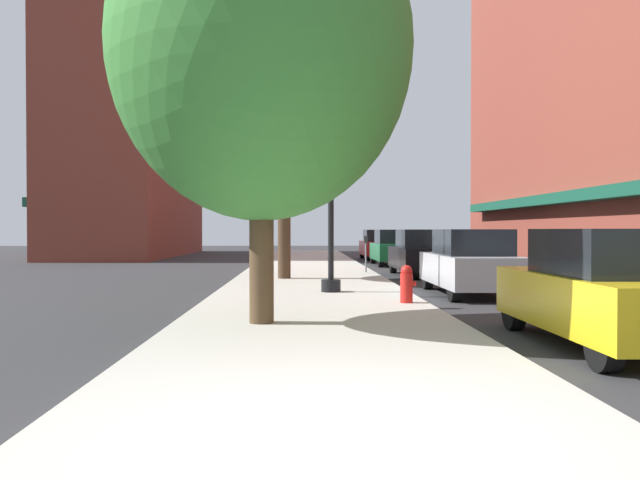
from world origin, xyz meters
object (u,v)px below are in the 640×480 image
Objects in this scene: lamppost at (331,167)px; fire_hydrant at (407,284)px; car_black at (421,253)px; car_red at (379,245)px; car_green at (394,248)px; parking_meter_near at (366,249)px; car_silver at (471,263)px; car_yellow at (608,290)px; tree_mid at (261,48)px; tree_near at (284,104)px.

fire_hydrant is (1.47, -2.46, -2.68)m from lamppost.
car_black is 12.81m from car_red.
car_green is (3.55, 14.07, -2.39)m from lamppost.
parking_meter_near is 0.30× the size of car_red.
car_red is at bearing 90.73° from car_silver.
car_silver is at bearing -74.62° from parking_meter_near.
parking_meter_near is 0.30× the size of car_green.
tree_mid is at bearing 159.52° from car_yellow.
tree_near is at bearing 139.51° from car_silver.
tree_near reaches higher than fire_hydrant.
car_green is at bearing -91.38° from car_red.
tree_mid is 1.71× the size of car_red.
tree_mid reaches higher than parking_meter_near.
parking_meter_near is 0.18× the size of tree_mid.
lamppost is at bearing -101.49° from car_red.
lamppost is 5.69m from tree_mid.
tree_mid reaches higher than fire_hydrant.
car_green is (0.00, 21.14, 0.00)m from car_yellow.
fire_hydrant is 5.76m from tree_mid.
tree_near is 1.96× the size of car_black.
car_red is at bearing 72.62° from tree_near.
lamppost reaches higher than car_silver.
car_black is at bearing -91.38° from car_red.
car_yellow is 1.00× the size of car_green.
car_red is (3.55, 19.88, -2.39)m from lamppost.
parking_meter_near is 7.35m from car_silver.
tree_mid is at bearing -130.48° from car_silver.
lamppost is at bearing -102.20° from parking_meter_near.
tree_mid is (-0.11, -9.84, -0.98)m from tree_near.
tree_near reaches higher than lamppost.
car_red is at bearing 81.14° from parking_meter_near.
car_red is (4.81, 15.38, -4.79)m from tree_near.
parking_meter_near is at bearing -106.93° from car_green.
car_black is (4.81, 2.57, -4.79)m from tree_near.
parking_meter_near is 0.30× the size of car_silver.
car_silver and car_black have the same top height.
tree_mid reaches higher than car_black.
tree_near is at bearing 111.47° from fire_hydrant.
fire_hydrant is 0.18× the size of car_green.
car_silver is (4.92, 5.62, -3.81)m from tree_mid.
tree_mid is at bearing -104.50° from lamppost.
car_yellow reaches higher than fire_hydrant.
lamppost is at bearing -104.83° from car_green.
car_red is (0.00, 19.59, 0.00)m from car_silver.
car_green is (0.00, 13.78, 0.00)m from car_silver.
tree_mid is at bearing -102.43° from car_red.
tree_mid is at bearing -112.74° from car_black.
tree_mid is (-2.97, -12.71, 3.67)m from parking_meter_near.
car_yellow is (4.92, -1.74, -3.81)m from tree_mid.
fire_hydrant is at bearing 113.15° from car_yellow.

